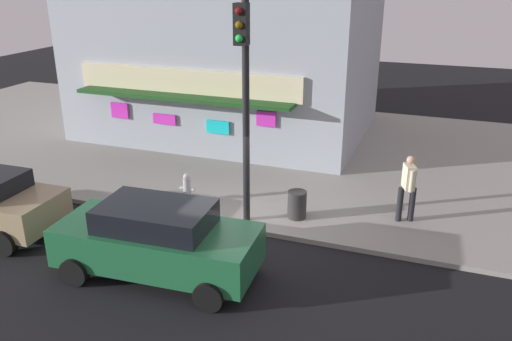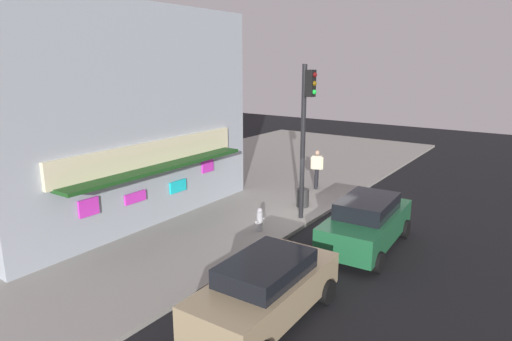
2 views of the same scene
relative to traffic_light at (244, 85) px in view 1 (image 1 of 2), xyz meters
name	(u,v)px [view 1 (image 1 of 2)]	position (x,y,z in m)	size (l,w,h in m)	color
ground_plane	(243,233)	(0.10, -0.40, -3.82)	(56.04, 56.04, 0.00)	black
sidewalk	(307,153)	(0.10, 6.11, -3.75)	(37.36, 13.01, 0.13)	gray
corner_building	(230,32)	(-3.72, 8.06, 0.24)	(10.88, 8.73, 7.86)	#9EA8B2
traffic_light	(244,85)	(0.00, 0.00, 0.00)	(0.32, 0.58, 5.80)	black
fire_hydrant	(187,188)	(-2.04, 0.63, -3.27)	(0.47, 0.23, 0.86)	#B2B2B7
trash_can	(297,204)	(1.22, 0.70, -3.31)	(0.51, 0.51, 0.75)	#2D2D2D
pedestrian	(408,185)	(3.99, 1.50, -2.66)	(0.51, 0.60, 1.83)	black
parked_car_green	(157,240)	(-0.96, -2.89, -2.93)	(4.56, 2.22, 1.72)	#1E6038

